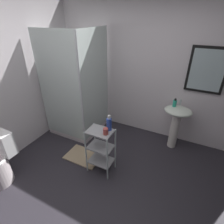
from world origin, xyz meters
The scene contains 10 objects.
ground_plane centered at (0.00, 0.00, -0.01)m, with size 4.20×4.20×0.02m, color #2C2930.
wall_back centered at (0.01, 1.85, 1.25)m, with size 4.20×0.14×2.50m.
shower_stall centered at (-1.18, 1.18, 0.46)m, with size 0.92×0.92×2.00m.
pedestal_sink centered at (0.63, 1.52, 0.58)m, with size 0.46×0.37×0.81m.
sink_faucet centered at (0.63, 1.64, 0.86)m, with size 0.03×0.03×0.10m, color silver.
storage_cart centered at (-0.26, 0.44, 0.44)m, with size 0.38×0.28×0.74m.
hand_soap_bottle centered at (0.55, 1.53, 0.87)m, with size 0.06×0.06×0.14m.
shampoo_bottle_blue centered at (-0.16, 0.52, 0.84)m, with size 0.07×0.07×0.23m.
rinse_cup centered at (-0.16, 0.41, 0.79)m, with size 0.07×0.07×0.09m, color #B24742.
bath_mat centered at (-0.68, 0.53, 0.01)m, with size 0.60×0.40×0.02m, color tan.
Camera 1 is at (0.78, -1.29, 2.17)m, focal length 28.07 mm.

